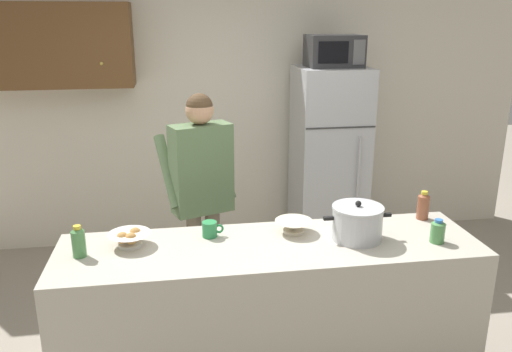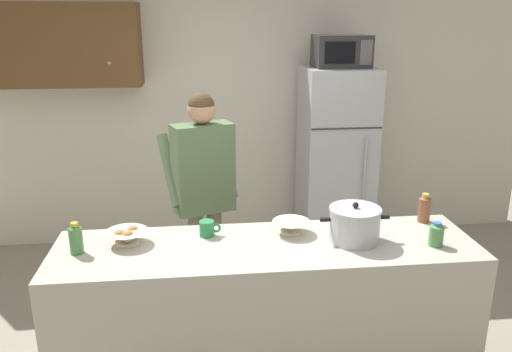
{
  "view_description": "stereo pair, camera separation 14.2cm",
  "coord_description": "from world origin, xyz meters",
  "px_view_note": "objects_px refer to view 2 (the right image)",
  "views": [
    {
      "loc": [
        -0.51,
        -2.71,
        2.2
      ],
      "look_at": [
        0.0,
        0.55,
        1.17
      ],
      "focal_mm": 36.13,
      "sensor_mm": 36.0,
      "label": 1
    },
    {
      "loc": [
        -0.37,
        -2.73,
        2.2
      ],
      "look_at": [
        0.0,
        0.55,
        1.17
      ],
      "focal_mm": 36.13,
      "sensor_mm": 36.0,
      "label": 2
    }
  ],
  "objects_px": {
    "person_near_pot": "(203,179)",
    "bottle_near_edge": "(76,238)",
    "coffee_mug": "(207,228)",
    "cooking_pot": "(355,224)",
    "microwave": "(341,51)",
    "bottle_far_corner": "(436,234)",
    "empty_bowl": "(291,226)",
    "bottle_mid_counter": "(424,208)",
    "refrigerator": "(335,161)",
    "bread_bowl": "(127,236)"
  },
  "relations": [
    {
      "from": "bottle_near_edge",
      "to": "empty_bowl",
      "type": "bearing_deg",
      "value": 6.33
    },
    {
      "from": "bread_bowl",
      "to": "bottle_far_corner",
      "type": "distance_m",
      "value": 1.8
    },
    {
      "from": "bottle_near_edge",
      "to": "bottle_mid_counter",
      "type": "distance_m",
      "value": 2.15
    },
    {
      "from": "cooking_pot",
      "to": "bottle_mid_counter",
      "type": "relative_size",
      "value": 2.18
    },
    {
      "from": "microwave",
      "to": "bottle_mid_counter",
      "type": "bearing_deg",
      "value": -84.35
    },
    {
      "from": "coffee_mug",
      "to": "bottle_mid_counter",
      "type": "xyz_separation_m",
      "value": [
        1.4,
        0.07,
        0.05
      ]
    },
    {
      "from": "coffee_mug",
      "to": "bread_bowl",
      "type": "xyz_separation_m",
      "value": [
        -0.47,
        -0.07,
        0.0
      ]
    },
    {
      "from": "microwave",
      "to": "bottle_far_corner",
      "type": "distance_m",
      "value": 2.15
    },
    {
      "from": "cooking_pot",
      "to": "coffee_mug",
      "type": "height_order",
      "value": "cooking_pot"
    },
    {
      "from": "microwave",
      "to": "empty_bowl",
      "type": "relative_size",
      "value": 2.07
    },
    {
      "from": "coffee_mug",
      "to": "bread_bowl",
      "type": "bearing_deg",
      "value": -172.06
    },
    {
      "from": "bottle_mid_counter",
      "to": "bottle_far_corner",
      "type": "bearing_deg",
      "value": -103.12
    },
    {
      "from": "bottle_far_corner",
      "to": "refrigerator",
      "type": "bearing_deg",
      "value": 92.14
    },
    {
      "from": "person_near_pot",
      "to": "bottle_far_corner",
      "type": "xyz_separation_m",
      "value": [
        1.33,
        -0.99,
        -0.07
      ]
    },
    {
      "from": "refrigerator",
      "to": "bottle_far_corner",
      "type": "height_order",
      "value": "refrigerator"
    },
    {
      "from": "person_near_pot",
      "to": "bread_bowl",
      "type": "xyz_separation_m",
      "value": [
        -0.46,
        -0.76,
        -0.09
      ]
    },
    {
      "from": "refrigerator",
      "to": "bottle_far_corner",
      "type": "relative_size",
      "value": 12.21
    },
    {
      "from": "refrigerator",
      "to": "bottle_mid_counter",
      "type": "distance_m",
      "value": 1.62
    },
    {
      "from": "bottle_near_edge",
      "to": "coffee_mug",
      "type": "bearing_deg",
      "value": 12.16
    },
    {
      "from": "microwave",
      "to": "bottle_near_edge",
      "type": "relative_size",
      "value": 2.6
    },
    {
      "from": "refrigerator",
      "to": "microwave",
      "type": "relative_size",
      "value": 3.66
    },
    {
      "from": "coffee_mug",
      "to": "empty_bowl",
      "type": "relative_size",
      "value": 0.56
    },
    {
      "from": "microwave",
      "to": "coffee_mug",
      "type": "xyz_separation_m",
      "value": [
        -1.24,
        -1.66,
        -0.93
      ]
    },
    {
      "from": "cooking_pot",
      "to": "bread_bowl",
      "type": "bearing_deg",
      "value": 175.56
    },
    {
      "from": "microwave",
      "to": "person_near_pot",
      "type": "height_order",
      "value": "microwave"
    },
    {
      "from": "empty_bowl",
      "to": "bottle_far_corner",
      "type": "bearing_deg",
      "value": -18.41
    },
    {
      "from": "bread_bowl",
      "to": "empty_bowl",
      "type": "xyz_separation_m",
      "value": [
        0.98,
        0.05,
        -0.0
      ]
    },
    {
      "from": "bottle_far_corner",
      "to": "person_near_pot",
      "type": "bearing_deg",
      "value": 143.43
    },
    {
      "from": "bottle_far_corner",
      "to": "bottle_near_edge",
      "type": "bearing_deg",
      "value": 176.39
    },
    {
      "from": "bottle_far_corner",
      "to": "bottle_mid_counter",
      "type": "bearing_deg",
      "value": 76.88
    },
    {
      "from": "person_near_pot",
      "to": "bread_bowl",
      "type": "bearing_deg",
      "value": -120.92
    },
    {
      "from": "microwave",
      "to": "empty_bowl",
      "type": "xyz_separation_m",
      "value": [
        -0.73,
        -1.68,
        -0.93
      ]
    },
    {
      "from": "cooking_pot",
      "to": "bottle_far_corner",
      "type": "distance_m",
      "value": 0.47
    },
    {
      "from": "empty_bowl",
      "to": "bottle_near_edge",
      "type": "distance_m",
      "value": 1.25
    },
    {
      "from": "bottle_near_edge",
      "to": "bottle_far_corner",
      "type": "height_order",
      "value": "bottle_near_edge"
    },
    {
      "from": "refrigerator",
      "to": "empty_bowl",
      "type": "distance_m",
      "value": 1.85
    },
    {
      "from": "person_near_pot",
      "to": "bottle_far_corner",
      "type": "height_order",
      "value": "person_near_pot"
    },
    {
      "from": "bread_bowl",
      "to": "bottle_mid_counter",
      "type": "xyz_separation_m",
      "value": [
        1.87,
        0.14,
        0.04
      ]
    },
    {
      "from": "cooking_pot",
      "to": "bottle_far_corner",
      "type": "xyz_separation_m",
      "value": [
        0.45,
        -0.12,
        -0.03
      ]
    },
    {
      "from": "empty_bowl",
      "to": "bottle_mid_counter",
      "type": "height_order",
      "value": "bottle_mid_counter"
    },
    {
      "from": "person_near_pot",
      "to": "bottle_near_edge",
      "type": "bearing_deg",
      "value": -130.16
    },
    {
      "from": "person_near_pot",
      "to": "coffee_mug",
      "type": "bearing_deg",
      "value": -88.98
    },
    {
      "from": "bottle_far_corner",
      "to": "empty_bowl",
      "type": "bearing_deg",
      "value": 161.59
    },
    {
      "from": "microwave",
      "to": "bottle_near_edge",
      "type": "distance_m",
      "value": 2.83
    },
    {
      "from": "cooking_pot",
      "to": "bottle_mid_counter",
      "type": "xyz_separation_m",
      "value": [
        0.54,
        0.24,
        -0.01
      ]
    },
    {
      "from": "microwave",
      "to": "bottle_near_edge",
      "type": "height_order",
      "value": "microwave"
    },
    {
      "from": "microwave",
      "to": "bottle_mid_counter",
      "type": "relative_size",
      "value": 2.52
    },
    {
      "from": "microwave",
      "to": "cooking_pot",
      "type": "height_order",
      "value": "microwave"
    },
    {
      "from": "refrigerator",
      "to": "bread_bowl",
      "type": "height_order",
      "value": "refrigerator"
    },
    {
      "from": "empty_bowl",
      "to": "bottle_far_corner",
      "type": "distance_m",
      "value": 0.85
    }
  ]
}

